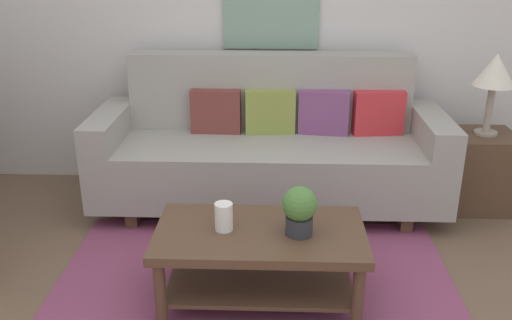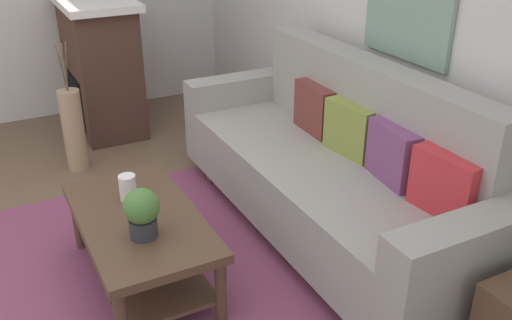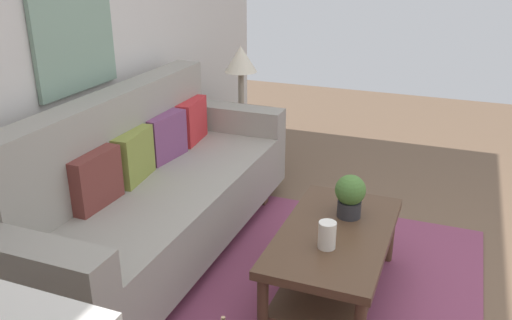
% 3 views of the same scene
% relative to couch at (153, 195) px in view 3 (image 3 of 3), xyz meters
% --- Properties ---
extents(ground_plane, '(9.68, 9.68, 0.00)m').
position_rel_couch_xyz_m(ground_plane, '(-0.06, -1.68, -0.43)').
color(ground_plane, brown).
extents(wall_back, '(5.68, 0.10, 2.70)m').
position_rel_couch_xyz_m(wall_back, '(-0.06, 0.54, 0.92)').
color(wall_back, silver).
rests_on(wall_back, ground_plane).
extents(area_rug, '(2.28, 1.72, 0.01)m').
position_rel_couch_xyz_m(area_rug, '(-0.06, -1.18, -0.43)').
color(area_rug, '#843D5B').
rests_on(area_rug, ground_plane).
extents(couch, '(2.46, 0.84, 1.08)m').
position_rel_couch_xyz_m(couch, '(0.00, 0.00, 0.00)').
color(couch, gray).
rests_on(couch, ground_plane).
extents(throw_pillow_maroon, '(0.36, 0.13, 0.32)m').
position_rel_couch_xyz_m(throw_pillow_maroon, '(-0.39, 0.12, 0.25)').
color(throw_pillow_maroon, brown).
rests_on(throw_pillow_maroon, couch).
extents(throw_pillow_olive, '(0.37, 0.16, 0.32)m').
position_rel_couch_xyz_m(throw_pillow_olive, '(-0.00, 0.12, 0.25)').
color(throw_pillow_olive, olive).
rests_on(throw_pillow_olive, couch).
extents(throw_pillow_plum, '(0.37, 0.16, 0.32)m').
position_rel_couch_xyz_m(throw_pillow_plum, '(0.39, 0.12, 0.25)').
color(throw_pillow_plum, '#7A4270').
rests_on(throw_pillow_plum, couch).
extents(throw_pillow_crimson, '(0.37, 0.16, 0.32)m').
position_rel_couch_xyz_m(throw_pillow_crimson, '(0.78, 0.12, 0.25)').
color(throw_pillow_crimson, red).
rests_on(throw_pillow_crimson, couch).
extents(coffee_table, '(1.10, 0.60, 0.43)m').
position_rel_couch_xyz_m(coffee_table, '(-0.03, -1.20, -0.12)').
color(coffee_table, '#513826').
rests_on(coffee_table, ground_plane).
extents(tabletop_vase, '(0.09, 0.09, 0.15)m').
position_rel_couch_xyz_m(tabletop_vase, '(-0.22, -1.20, 0.07)').
color(tabletop_vase, white).
rests_on(tabletop_vase, coffee_table).
extents(potted_plant_tabletop, '(0.18, 0.18, 0.26)m').
position_rel_couch_xyz_m(potted_plant_tabletop, '(0.17, -1.23, 0.14)').
color(potted_plant_tabletop, '#2D2D33').
rests_on(potted_plant_tabletop, coffee_table).
extents(side_table, '(0.44, 0.44, 0.56)m').
position_rel_couch_xyz_m(side_table, '(1.53, 0.03, -0.15)').
color(side_table, '#513826').
rests_on(side_table, ground_plane).
extents(table_lamp, '(0.28, 0.28, 0.57)m').
position_rel_couch_xyz_m(table_lamp, '(1.53, 0.03, 0.56)').
color(table_lamp, gray).
rests_on(table_lamp, side_table).
extents(framed_painting, '(0.71, 0.03, 0.67)m').
position_rel_couch_xyz_m(framed_painting, '(0.00, 0.47, 0.98)').
color(framed_painting, gray).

